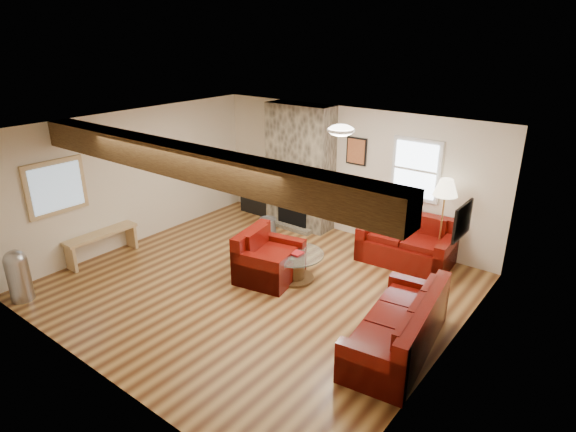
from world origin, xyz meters
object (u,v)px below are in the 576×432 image
object	(u,v)px
coffee_table	(295,266)
television	(261,183)
sofa_three	(397,323)
loveseat	(407,240)
armchair_red	(270,256)
tv_cabinet	(262,203)
floor_lamp	(445,192)

from	to	relation	value
coffee_table	television	bearing A→B (deg)	140.43
sofa_three	coffee_table	xyz separation A→B (m)	(-2.13, 0.68, -0.15)
loveseat	armchair_red	bearing A→B (deg)	-132.37
loveseat	tv_cabinet	bearing A→B (deg)	171.21
coffee_table	tv_cabinet	bearing A→B (deg)	140.43
armchair_red	floor_lamp	xyz separation A→B (m)	(2.02, 2.09, 0.94)
armchair_red	tv_cabinet	distance (m)	3.03
loveseat	television	size ratio (longest dim) A/B	1.93
sofa_three	television	bearing A→B (deg)	-127.95
tv_cabinet	television	bearing A→B (deg)	0.00
sofa_three	floor_lamp	world-z (taller)	floor_lamp
tv_cabinet	floor_lamp	size ratio (longest dim) A/B	0.59
television	coffee_table	bearing A→B (deg)	-39.57
sofa_three	armchair_red	distance (m)	2.53
loveseat	floor_lamp	bearing A→B (deg)	15.40
sofa_three	tv_cabinet	size ratio (longest dim) A/B	2.12
coffee_table	floor_lamp	distance (m)	2.75
armchair_red	coffee_table	xyz separation A→B (m)	(0.35, 0.21, -0.17)
armchair_red	sofa_three	bearing A→B (deg)	-111.78
loveseat	floor_lamp	world-z (taller)	floor_lamp
coffee_table	television	distance (m)	3.17
sofa_three	armchair_red	world-z (taller)	armchair_red
loveseat	coffee_table	distance (m)	2.06
coffee_table	tv_cabinet	distance (m)	3.14
coffee_table	armchair_red	bearing A→B (deg)	-148.79
television	floor_lamp	size ratio (longest dim) A/B	0.51
armchair_red	television	distance (m)	3.04
coffee_table	floor_lamp	bearing A→B (deg)	48.33
television	floor_lamp	world-z (taller)	floor_lamp
loveseat	armchair_red	size ratio (longest dim) A/B	1.57
sofa_three	armchair_red	bearing A→B (deg)	-108.19
sofa_three	loveseat	bearing A→B (deg)	-165.24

